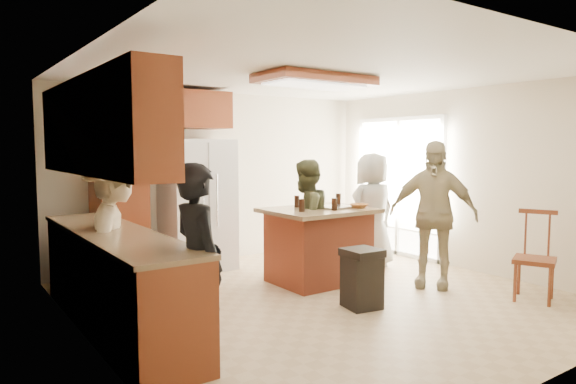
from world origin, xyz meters
TOP-DOWN VIEW (x-y plane):
  - room_shell at (4.37, 1.64)m, footprint 8.00×5.20m
  - person_front_left at (-1.90, -0.75)m, footprint 0.42×0.58m
  - person_behind_left at (0.31, 0.79)m, footprint 0.86×0.69m
  - person_behind_right at (1.49, 0.79)m, footprint 0.79×0.52m
  - person_side_right at (1.39, -0.34)m, footprint 1.01×1.16m
  - person_counter at (-2.11, 0.62)m, footprint 0.83×1.14m
  - left_cabinetry at (-2.24, 0.40)m, footprint 0.64×3.00m
  - back_wall_units at (-1.33, 2.20)m, footprint 1.80×0.60m
  - refrigerator at (-0.55, 2.12)m, footprint 0.90×0.76m
  - kitchen_island at (0.40, 0.63)m, footprint 1.28×1.03m
  - island_items at (0.62, 0.54)m, footprint 0.98×0.69m
  - trash_bin at (0.11, -0.47)m, footprint 0.40×0.40m
  - spindle_chair at (1.86, -1.37)m, footprint 0.56×0.56m

SIDE VIEW (x-z plane):
  - trash_bin at x=0.11m, z-range 0.00..0.63m
  - spindle_chair at x=1.86m, z-range -0.04..0.95m
  - kitchen_island at x=0.40m, z-range 0.01..0.94m
  - person_behind_left at x=0.31m, z-range 0.00..1.54m
  - person_front_left at x=-1.90m, z-range 0.00..1.58m
  - person_counter at x=-2.11m, z-range 0.00..1.61m
  - person_behind_right at x=1.49m, z-range 0.00..1.62m
  - room_shell at x=4.37m, z-range -1.63..3.37m
  - person_side_right at x=1.39m, z-range 0.00..1.78m
  - refrigerator at x=-0.55m, z-range 0.00..1.80m
  - left_cabinetry at x=-2.24m, z-range -0.19..2.11m
  - island_items at x=0.62m, z-range 0.89..1.04m
  - back_wall_units at x=-1.33m, z-range 0.15..2.60m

